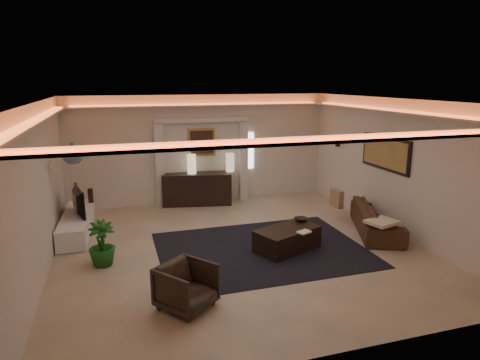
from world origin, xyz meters
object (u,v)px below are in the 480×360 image
object	(u,v)px
coffee_table	(287,240)
armchair	(186,287)
sofa	(377,219)
console	(197,190)

from	to	relation	value
coffee_table	armchair	world-z (taller)	armchair
sofa	coffee_table	size ratio (longest dim) A/B	1.65
coffee_table	console	bearing A→B (deg)	83.69
sofa	console	bearing A→B (deg)	68.75
armchair	coffee_table	bearing A→B (deg)	-3.80
sofa	armchair	xyz separation A→B (m)	(-4.53, -1.89, 0.03)
coffee_table	armchair	size ratio (longest dim) A/B	1.70
coffee_table	armchair	xyz separation A→B (m)	(-2.27, -1.56, 0.13)
console	sofa	size ratio (longest dim) A/B	0.88
sofa	armchair	size ratio (longest dim) A/B	2.81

